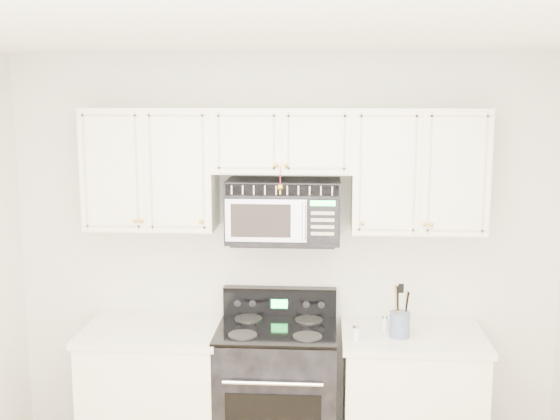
{
  "coord_description": "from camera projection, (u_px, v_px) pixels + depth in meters",
  "views": [
    {
      "loc": [
        0.27,
        -2.68,
        2.36
      ],
      "look_at": [
        0.0,
        1.3,
        1.69
      ],
      "focal_mm": 45.0,
      "sensor_mm": 36.0,
      "label": 1
    }
  ],
  "objects": [
    {
      "name": "room",
      "position": [
        258.0,
        359.0,
        2.83
      ],
      "size": [
        3.51,
        3.51,
        2.61
      ],
      "color": "#A48040",
      "rests_on": "ground"
    },
    {
      "name": "base_cabinet_left",
      "position": [
        156.0,
        402.0,
        4.44
      ],
      "size": [
        0.86,
        0.65,
        0.92
      ],
      "color": "white",
      "rests_on": "ground"
    },
    {
      "name": "base_cabinet_right",
      "position": [
        410.0,
        409.0,
        4.33
      ],
      "size": [
        0.86,
        0.65,
        0.92
      ],
      "color": "white",
      "rests_on": "ground"
    },
    {
      "name": "range",
      "position": [
        277.0,
        397.0,
        4.38
      ],
      "size": [
        0.73,
        0.67,
        1.11
      ],
      "color": "black",
      "rests_on": "ground"
    },
    {
      "name": "upper_cabinets",
      "position": [
        283.0,
        163.0,
        4.28
      ],
      "size": [
        2.44,
        0.37,
        0.75
      ],
      "color": "white",
      "rests_on": "ground"
    },
    {
      "name": "microwave",
      "position": [
        283.0,
        211.0,
        4.32
      ],
      "size": [
        0.69,
        0.4,
        0.38
      ],
      "color": "black",
      "rests_on": "ground"
    },
    {
      "name": "utensil_crock",
      "position": [
        400.0,
        323.0,
        4.18
      ],
      "size": [
        0.12,
        0.12,
        0.32
      ],
      "color": "slate",
      "rests_on": "base_cabinet_right"
    },
    {
      "name": "shaker_salt",
      "position": [
        356.0,
        333.0,
        4.11
      ],
      "size": [
        0.04,
        0.04,
        0.1
      ],
      "color": "silver",
      "rests_on": "base_cabinet_right"
    },
    {
      "name": "shaker_pepper",
      "position": [
        385.0,
        323.0,
        4.28
      ],
      "size": [
        0.04,
        0.04,
        0.1
      ],
      "color": "silver",
      "rests_on": "base_cabinet_right"
    }
  ]
}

